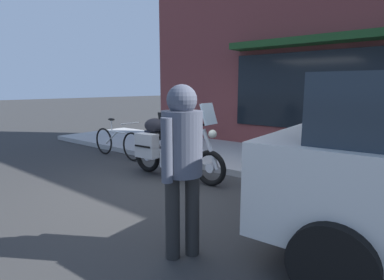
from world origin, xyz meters
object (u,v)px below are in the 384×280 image
at_px(parked_bicycle, 117,142).
at_px(sandwich_board_sign, 171,129).
at_px(touring_motorcycle, 169,145).
at_px(pedestrian_walking, 182,152).

relative_size(parked_bicycle, sandwich_board_sign, 1.98).
distance_m(touring_motorcycle, sandwich_board_sign, 2.36).
xyz_separation_m(pedestrian_walking, sandwich_board_sign, (-3.50, 3.62, -0.48)).
xyz_separation_m(parked_bicycle, pedestrian_walking, (4.00, -2.30, 0.68)).
height_order(touring_motorcycle, pedestrian_walking, pedestrian_walking).
bearing_deg(parked_bicycle, sandwich_board_sign, 69.38).
xyz_separation_m(touring_motorcycle, parked_bicycle, (-2.08, 0.42, -0.23)).
distance_m(parked_bicycle, sandwich_board_sign, 1.43).
bearing_deg(touring_motorcycle, sandwich_board_sign, 132.05).
height_order(parked_bicycle, pedestrian_walking, pedestrian_walking).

